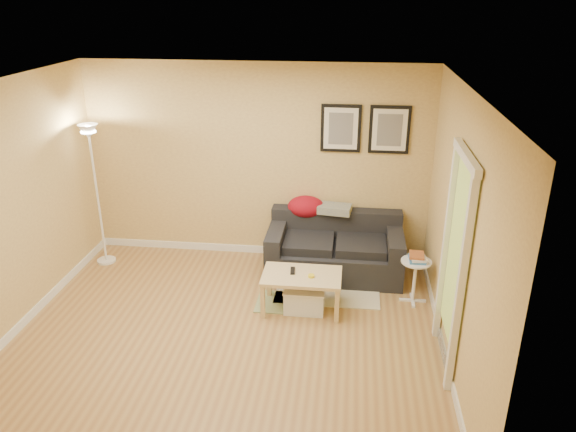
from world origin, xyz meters
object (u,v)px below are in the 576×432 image
(sofa, at_px, (335,247))
(floor_lamp, at_px, (98,200))
(storage_bin, at_px, (305,299))
(book_stack, at_px, (417,257))
(side_table, at_px, (414,281))
(coffee_table, at_px, (302,292))

(sofa, bearing_deg, floor_lamp, -179.09)
(storage_bin, relative_size, book_stack, 1.90)
(sofa, xyz_separation_m, side_table, (0.95, -0.60, -0.11))
(floor_lamp, bearing_deg, storage_bin, -17.70)
(coffee_table, relative_size, book_stack, 3.63)
(side_table, relative_size, book_stack, 2.18)
(storage_bin, height_order, side_table, side_table)
(storage_bin, distance_m, floor_lamp, 3.00)
(coffee_table, bearing_deg, sofa, 51.04)
(storage_bin, relative_size, floor_lamp, 0.25)
(sofa, relative_size, book_stack, 6.96)
(floor_lamp, bearing_deg, side_table, -7.78)
(side_table, xyz_separation_m, floor_lamp, (-4.02, 0.55, 0.63))
(sofa, relative_size, storage_bin, 3.66)
(book_stack, relative_size, floor_lamp, 0.13)
(side_table, height_order, floor_lamp, floor_lamp)
(book_stack, distance_m, floor_lamp, 4.08)
(book_stack, height_order, floor_lamp, floor_lamp)
(sofa, bearing_deg, storage_bin, -107.84)
(side_table, bearing_deg, coffee_table, -166.16)
(sofa, relative_size, floor_lamp, 0.90)
(storage_bin, relative_size, side_table, 0.87)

